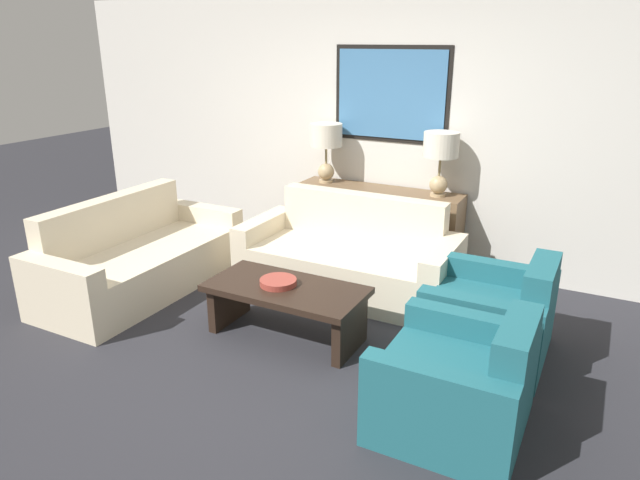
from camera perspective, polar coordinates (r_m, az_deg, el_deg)
ground_plane at (r=4.29m, az=-5.31°, el=-11.71°), size 20.00×20.00×0.00m
back_wall at (r=5.87m, az=7.14°, el=10.69°), size 7.80×0.12×2.65m
console_table at (r=5.84m, az=5.80°, el=1.30°), size 1.67×0.39×0.80m
table_lamp_left at (r=5.88m, az=0.62°, el=9.77°), size 0.33×0.33×0.60m
table_lamp_right at (r=5.45m, az=11.97°, el=8.57°), size 0.33×0.33×0.60m
couch_by_back_wall at (r=5.28m, az=2.92°, el=-2.02°), size 1.97×0.87×0.84m
couch_by_side at (r=5.54m, az=-17.63°, el=-1.88°), size 0.87×1.97×0.84m
coffee_table at (r=4.43m, az=-3.41°, el=-5.96°), size 1.22×0.60×0.43m
decorative_bowl at (r=4.40m, az=-4.20°, el=-4.21°), size 0.29×0.29×0.05m
armchair_near_back_wall at (r=4.40m, az=16.87°, el=-7.58°), size 0.84×0.88×0.77m
armchair_near_camera at (r=3.57m, az=13.62°, el=-14.06°), size 0.84×0.88×0.77m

